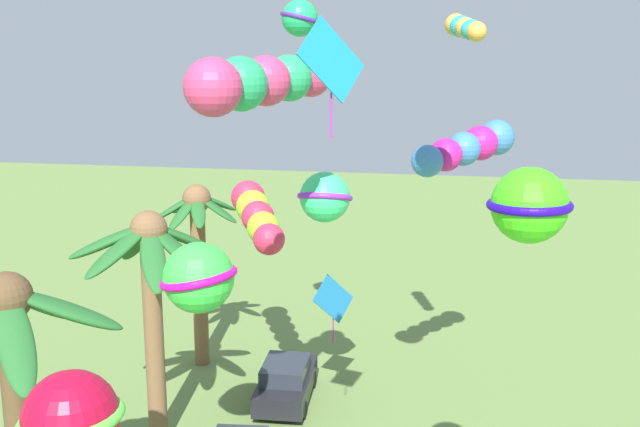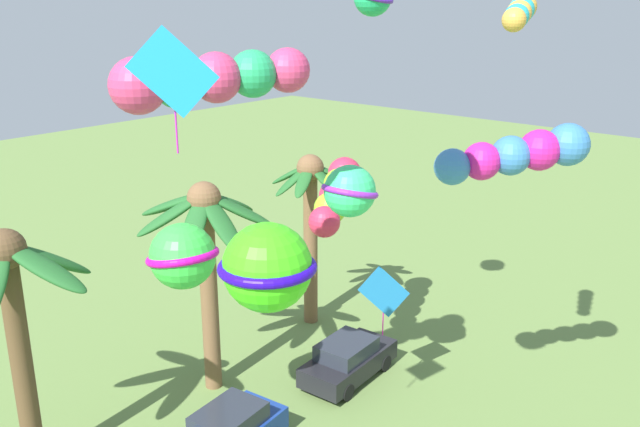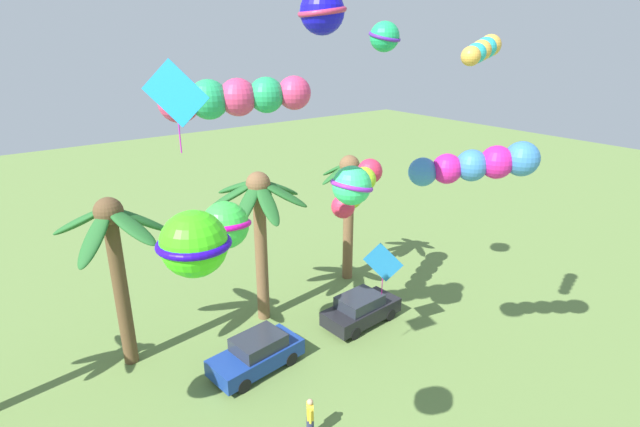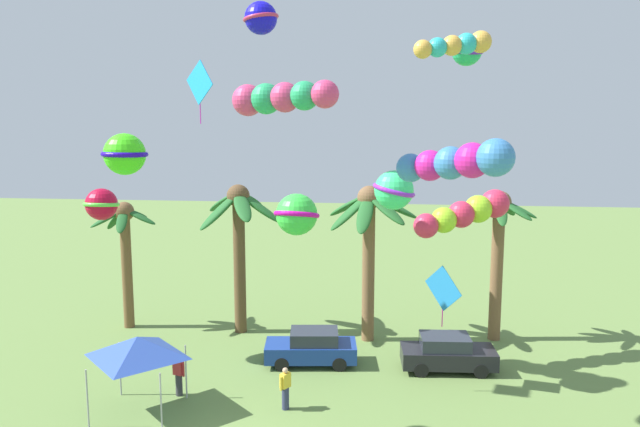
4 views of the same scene
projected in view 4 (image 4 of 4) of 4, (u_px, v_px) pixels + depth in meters
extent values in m
cylinder|color=brown|center=(127.00, 270.00, 31.31)|extent=(0.52, 0.52, 5.94)
ellipsoid|color=#1E5623|center=(140.00, 217.00, 30.70)|extent=(1.80, 0.71, 0.91)
ellipsoid|color=#1E5623|center=(136.00, 213.00, 31.65)|extent=(1.00, 1.83, 0.89)
ellipsoid|color=#1E5623|center=(116.00, 219.00, 31.34)|extent=(1.58, 1.22, 1.32)
ellipsoid|color=#1E5623|center=(107.00, 218.00, 30.55)|extent=(1.73, 1.35, 1.00)
ellipsoid|color=#1E5623|center=(122.00, 221.00, 30.15)|extent=(0.92, 1.74, 1.13)
sphere|color=brown|center=(124.00, 212.00, 30.86)|extent=(0.98, 0.98, 0.98)
cylinder|color=brown|center=(240.00, 265.00, 30.53)|extent=(0.58, 0.58, 6.82)
ellipsoid|color=#236028|center=(260.00, 208.00, 29.83)|extent=(2.44, 1.05, 1.65)
ellipsoid|color=#236028|center=(250.00, 200.00, 31.17)|extent=(1.34, 2.61, 1.30)
ellipsoid|color=#236028|center=(224.00, 202.00, 30.91)|extent=(2.37, 2.13, 1.41)
ellipsoid|color=#236028|center=(219.00, 211.00, 29.56)|extent=(2.15, 1.99, 1.88)
ellipsoid|color=#236028|center=(243.00, 207.00, 28.95)|extent=(1.65, 2.58, 1.34)
sphere|color=brown|center=(238.00, 196.00, 30.02)|extent=(1.11, 1.11, 1.11)
cylinder|color=brown|center=(368.00, 270.00, 29.39)|extent=(0.59, 0.59, 6.87)
ellipsoid|color=#236028|center=(393.00, 206.00, 28.88)|extent=(2.41, 0.86, 1.37)
ellipsoid|color=#236028|center=(384.00, 209.00, 29.60)|extent=(1.98, 2.06, 1.75)
ellipsoid|color=#236028|center=(360.00, 201.00, 30.01)|extent=(1.61, 2.50, 1.19)
ellipsoid|color=#236028|center=(349.00, 205.00, 29.57)|extent=(2.38, 1.75, 1.44)
ellipsoid|color=#236028|center=(350.00, 212.00, 28.59)|extent=(2.20, 1.65, 1.79)
ellipsoid|color=#236028|center=(365.00, 214.00, 28.02)|extent=(1.00, 2.24, 1.75)
ellipsoid|color=#236028|center=(386.00, 209.00, 28.09)|extent=(2.17, 2.13, 1.42)
sphere|color=brown|center=(369.00, 198.00, 28.87)|extent=(1.11, 1.11, 1.11)
cylinder|color=brown|center=(497.00, 272.00, 29.48)|extent=(0.57, 0.57, 6.64)
ellipsoid|color=#236028|center=(518.00, 209.00, 28.77)|extent=(1.84, 0.85, 1.01)
ellipsoid|color=#236028|center=(507.00, 208.00, 29.63)|extent=(1.40, 1.71, 1.14)
ellipsoid|color=#236028|center=(490.00, 207.00, 29.80)|extent=(1.15, 1.80, 1.11)
ellipsoid|color=#236028|center=(483.00, 210.00, 29.40)|extent=(1.70, 1.11, 1.29)
ellipsoid|color=#236028|center=(484.00, 210.00, 28.79)|extent=(1.79, 1.17, 1.12)
ellipsoid|color=#236028|center=(501.00, 212.00, 28.27)|extent=(0.61, 1.72, 1.18)
ellipsoid|color=#236028|center=(516.00, 210.00, 28.40)|extent=(1.67, 1.58, 1.00)
sphere|color=brown|center=(500.00, 202.00, 28.98)|extent=(1.09, 1.09, 1.09)
cube|color=navy|center=(311.00, 351.00, 26.86)|extent=(4.07, 2.13, 0.70)
cube|color=#282D38|center=(314.00, 337.00, 26.77)|extent=(2.19, 1.72, 0.56)
cylinder|color=black|center=(282.00, 364.00, 26.13)|extent=(0.62, 0.25, 0.60)
cylinder|color=black|center=(284.00, 351.00, 27.68)|extent=(0.62, 0.25, 0.60)
cylinder|color=black|center=(339.00, 364.00, 26.14)|extent=(0.62, 0.25, 0.60)
cylinder|color=black|center=(338.00, 351.00, 27.68)|extent=(0.62, 0.25, 0.60)
cube|color=black|center=(448.00, 356.00, 26.21)|extent=(4.00, 1.95, 0.70)
cube|color=#282D38|center=(445.00, 342.00, 26.12)|extent=(2.12, 1.63, 0.56)
cylinder|color=black|center=(473.00, 357.00, 26.97)|extent=(0.61, 0.22, 0.60)
cylinder|color=black|center=(481.00, 371.00, 25.43)|extent=(0.61, 0.22, 0.60)
cylinder|color=black|center=(417.00, 356.00, 27.09)|extent=(0.61, 0.22, 0.60)
cylinder|color=black|center=(421.00, 370.00, 25.54)|extent=(0.61, 0.22, 0.60)
cylinder|color=#38383D|center=(179.00, 385.00, 23.85)|extent=(0.26, 0.26, 0.84)
cube|color=#B72D33|center=(178.00, 368.00, 23.74)|extent=(0.43, 0.34, 0.54)
sphere|color=beige|center=(178.00, 358.00, 23.69)|extent=(0.21, 0.21, 0.21)
cylinder|color=#B72D33|center=(174.00, 368.00, 23.85)|extent=(0.09, 0.09, 0.52)
cylinder|color=#B72D33|center=(183.00, 370.00, 23.65)|extent=(0.09, 0.09, 0.52)
cylinder|color=#2D3351|center=(285.00, 398.00, 22.71)|extent=(0.26, 0.26, 0.84)
cube|color=yellow|center=(285.00, 380.00, 22.60)|extent=(0.40, 0.44, 0.54)
sphere|color=tan|center=(285.00, 370.00, 22.54)|extent=(0.21, 0.21, 0.21)
cylinder|color=yellow|center=(290.00, 380.00, 22.78)|extent=(0.09, 0.09, 0.52)
cylinder|color=yellow|center=(281.00, 384.00, 22.43)|extent=(0.09, 0.09, 0.52)
cylinder|color=#9E9EA3|center=(87.00, 399.00, 21.24)|extent=(0.06, 0.06, 2.10)
cylinder|color=#9E9EA3|center=(161.00, 403.00, 20.95)|extent=(0.06, 0.06, 2.10)
cylinder|color=#9E9EA3|center=(120.00, 369.00, 23.79)|extent=(0.06, 0.06, 2.10)
cylinder|color=#9E9EA3|center=(186.00, 372.00, 23.50)|extent=(0.06, 0.06, 2.10)
pyramid|color=#2D4CA8|center=(137.00, 347.00, 22.15)|extent=(2.86, 2.86, 0.75)
sphere|color=#E13B71|center=(248.00, 100.00, 25.01)|extent=(1.27, 1.27, 1.27)
sphere|color=#26AC64|center=(266.00, 99.00, 24.56)|extent=(1.22, 1.22, 1.22)
sphere|color=#E13B71|center=(285.00, 97.00, 24.12)|extent=(1.17, 1.17, 1.17)
sphere|color=#26AC64|center=(305.00, 96.00, 23.67)|extent=(1.12, 1.12, 1.12)
sphere|color=#E13B71|center=(325.00, 94.00, 23.22)|extent=(1.07, 1.07, 1.07)
cube|color=#1D71B2|center=(443.00, 288.00, 24.03)|extent=(1.33, 1.15, 1.71)
cylinder|color=#D8149F|center=(442.00, 313.00, 24.18)|extent=(0.04, 0.04, 1.13)
sphere|color=gold|center=(481.00, 42.00, 19.05)|extent=(0.68, 0.68, 0.68)
sphere|color=#28B6BE|center=(466.00, 44.00, 18.96)|extent=(0.65, 0.65, 0.65)
sphere|color=gold|center=(452.00, 46.00, 18.87)|extent=(0.62, 0.62, 0.62)
sphere|color=#28B6BE|center=(437.00, 47.00, 18.78)|extent=(0.60, 0.60, 0.60)
sphere|color=gold|center=(423.00, 49.00, 18.69)|extent=(0.57, 0.57, 0.57)
sphere|color=#39DA43|center=(297.00, 214.00, 26.67)|extent=(1.80, 1.80, 1.80)
torus|color=#D20EA3|center=(297.00, 214.00, 26.67)|extent=(2.33, 2.33, 0.60)
sphere|color=#397CC3|center=(496.00, 158.00, 18.16)|extent=(1.13, 1.13, 1.13)
sphere|color=#E21E94|center=(472.00, 160.00, 18.74)|extent=(1.09, 1.09, 1.09)
sphere|color=#397CC3|center=(451.00, 163.00, 19.33)|extent=(1.04, 1.04, 1.04)
sphere|color=#E21E94|center=(430.00, 166.00, 19.91)|extent=(1.00, 1.00, 1.00)
sphere|color=#397CC3|center=(411.00, 168.00, 20.49)|extent=(0.95, 0.95, 0.95)
sphere|color=#DF2B4F|center=(495.00, 204.00, 26.86)|extent=(1.24, 1.24, 1.24)
sphere|color=#A7E729|center=(478.00, 209.00, 26.58)|extent=(1.19, 1.19, 1.19)
sphere|color=#DF2B4F|center=(461.00, 214.00, 26.31)|extent=(1.14, 1.14, 1.14)
sphere|color=#A7E729|center=(444.00, 220.00, 26.03)|extent=(1.09, 1.09, 1.09)
sphere|color=#DF2B4F|center=(426.00, 226.00, 25.76)|extent=(1.04, 1.04, 1.04)
sphere|color=#B70B2A|center=(101.00, 204.00, 26.36)|extent=(1.35, 1.35, 1.35)
torus|color=#5DE443|center=(101.00, 204.00, 26.36)|extent=(1.68, 1.69, 0.31)
sphere|color=#20B96A|center=(467.00, 51.00, 23.81)|extent=(1.17, 1.17, 1.17)
torus|color=#5725AE|center=(467.00, 51.00, 23.81)|extent=(1.59, 1.58, 0.45)
sphere|color=#1410DA|center=(261.00, 18.00, 19.53)|extent=(1.03, 1.03, 1.03)
torus|color=#C42F5B|center=(261.00, 18.00, 19.53)|extent=(1.23, 1.23, 0.28)
sphere|color=#3FE719|center=(125.00, 154.00, 19.31)|extent=(1.30, 1.30, 1.30)
torus|color=#2509B7|center=(125.00, 154.00, 19.31)|extent=(2.00, 2.00, 0.19)
cube|color=#1B95E6|center=(199.00, 82.00, 22.36)|extent=(1.30, 1.08, 1.62)
cylinder|color=#D327C2|center=(200.00, 109.00, 22.50)|extent=(0.04, 0.04, 1.08)
sphere|color=#38E780|center=(394.00, 190.00, 23.60)|extent=(1.50, 1.50, 1.50)
torus|color=purple|center=(394.00, 190.00, 23.60)|extent=(1.66, 1.67, 0.57)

